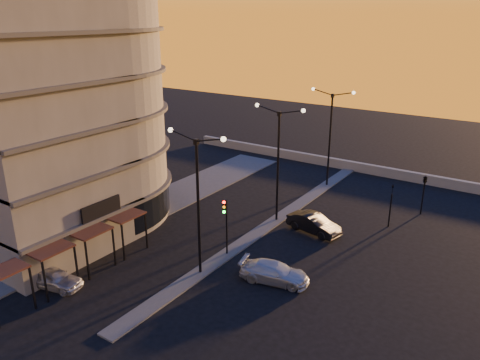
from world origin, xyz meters
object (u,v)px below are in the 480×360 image
Objects in this scene: traffic_light_main at (226,218)px; car_hatchback at (53,278)px; car_sedan at (314,224)px; streetlamp_mid at (278,155)px; car_wagon at (274,272)px.

car_hatchback is at bearing -125.09° from traffic_light_main.
traffic_light_main is at bearing 164.54° from car_sedan.
car_sedan is at bearing 63.41° from traffic_light_main.
traffic_light_main is at bearing -90.00° from streetlamp_mid.
streetlamp_mid reaches higher than car_sedan.
car_hatchback is at bearing 159.48° from car_sedan.
car_hatchback is 18.96m from car_sedan.
streetlamp_mid is 2.19× the size of car_sedan.
car_hatchback is at bearing -111.64° from streetlamp_mid.
car_sedan is 0.99× the size of car_wagon.
traffic_light_main is (0.00, -7.13, -2.70)m from streetlamp_mid.
streetlamp_mid is 18.31m from car_hatchback.
car_hatchback is at bearing 113.86° from car_wagon.
car_sedan is (3.45, -0.24, -4.88)m from streetlamp_mid.
car_sedan is at bearing -5.38° from car_wagon.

